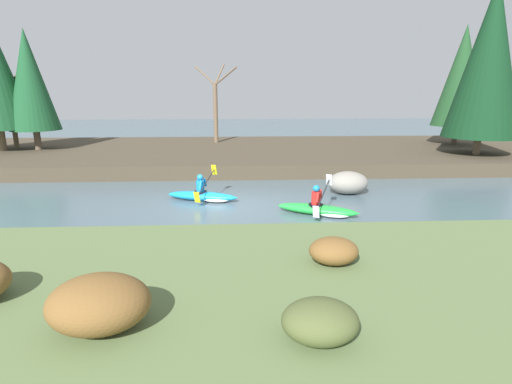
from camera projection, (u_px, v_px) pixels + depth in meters
ground_plane at (227, 208)px, 14.02m from camera, size 90.00×90.00×0.00m
riverbank_near at (217, 312)px, 6.67m from camera, size 44.00×6.46×0.87m
riverbank_far at (231, 153)px, 24.05m from camera, size 44.00×11.95×0.67m
conifer_tree_left at (30, 80)px, 22.29m from camera, size 2.78×2.78×6.67m
conifer_tree_mid_left at (489, 60)px, 20.28m from camera, size 3.77×3.77×8.82m
conifer_tree_centre at (462, 76)px, 24.56m from camera, size 3.07×3.07×7.22m
bare_tree_upstream at (12, 110)px, 23.60m from camera, size 2.66×2.63×4.74m
bare_tree_mid_upstream at (216, 105)px, 25.99m from camera, size 2.84×2.80×5.08m
shrub_clump_second at (99, 303)px, 5.37m from camera, size 1.38×1.15×0.75m
shrub_clump_third at (320, 321)px, 5.14m from camera, size 1.01×0.84×0.55m
shrub_clump_far_end at (334, 251)px, 7.44m from camera, size 0.93×0.77×0.50m
kayaker_lead at (320, 209)px, 13.25m from camera, size 2.71×1.96×1.20m
kayaker_middle at (205, 195)px, 14.96m from camera, size 2.77×2.04×1.20m
boulder_midstream at (348, 183)px, 15.92m from camera, size 1.60×1.25×0.90m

